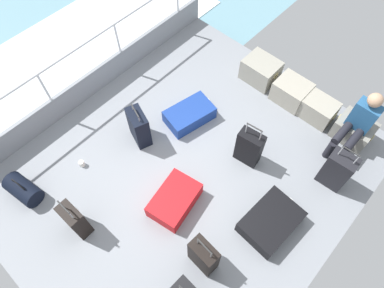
{
  "coord_description": "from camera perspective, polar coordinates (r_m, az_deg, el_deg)",
  "views": [
    {
      "loc": [
        1.59,
        -1.64,
        4.55
      ],
      "look_at": [
        -0.15,
        0.26,
        0.25
      ],
      "focal_mm": 32.16,
      "sensor_mm": 36.0,
      "label": 1
    }
  ],
  "objects": [
    {
      "name": "suitcase_8",
      "position": [
        5.17,
        -8.79,
        2.8
      ],
      "size": [
        0.44,
        0.34,
        0.71
      ],
      "color": "black",
      "rests_on": "ground_plane"
    },
    {
      "name": "suitcase_4",
      "position": [
        5.47,
        -0.43,
        4.88
      ],
      "size": [
        0.6,
        0.83,
        0.24
      ],
      "color": "navy",
      "rests_on": "ground_plane"
    },
    {
      "name": "suitcase_2",
      "position": [
        4.98,
        9.46,
        -0.57
      ],
      "size": [
        0.38,
        0.24,
        0.84
      ],
      "color": "black",
      "rests_on": "ground_plane"
    },
    {
      "name": "suitcase_0",
      "position": [
        4.77,
        -2.9,
        -9.27
      ],
      "size": [
        0.6,
        0.79,
        0.26
      ],
      "color": "red",
      "rests_on": "ground_plane"
    },
    {
      "name": "paper_cup",
      "position": [
        5.34,
        -17.82,
        -3.1
      ],
      "size": [
        0.08,
        0.08,
        0.1
      ],
      "primitive_type": "cylinder",
      "color": "white",
      "rests_on": "ground_plane"
    },
    {
      "name": "gunwale_port",
      "position": [
        5.97,
        -16.42,
        9.59
      ],
      "size": [
        0.06,
        5.2,
        0.45
      ],
      "primitive_type": "cube",
      "color": "gray",
      "rests_on": "ground_plane"
    },
    {
      "name": "suitcase_5",
      "position": [
        4.79,
        12.94,
        -12.43
      ],
      "size": [
        0.61,
        0.81,
        0.23
      ],
      "color": "black",
      "rests_on": "ground_plane"
    },
    {
      "name": "suitcase_1",
      "position": [
        5.13,
        22.87,
        -4.0
      ],
      "size": [
        0.37,
        0.26,
        0.85
      ],
      "color": "black",
      "rests_on": "ground_plane"
    },
    {
      "name": "cargo_crate_3",
      "position": [
        5.79,
        25.23,
        2.12
      ],
      "size": [
        0.57,
        0.44,
        0.35
      ],
      "color": "gray",
      "rests_on": "ground_plane"
    },
    {
      "name": "suitcase_6",
      "position": [
        4.74,
        -18.85,
        -11.83
      ],
      "size": [
        0.35,
        0.2,
        0.76
      ],
      "color": "black",
      "rests_on": "ground_plane"
    },
    {
      "name": "cargo_crate_2",
      "position": [
        5.8,
        20.18,
        5.41
      ],
      "size": [
        0.56,
        0.39,
        0.37
      ],
      "color": "#9E9989",
      "rests_on": "ground_plane"
    },
    {
      "name": "suitcase_7",
      "position": [
        4.37,
        1.92,
        -18.03
      ],
      "size": [
        0.37,
        0.22,
        0.74
      ],
      "color": "black",
      "rests_on": "ground_plane"
    },
    {
      "name": "cargo_crate_1",
      "position": [
        5.89,
        16.15,
        8.32
      ],
      "size": [
        0.57,
        0.45,
        0.38
      ],
      "color": "#9E9989",
      "rests_on": "ground_plane"
    },
    {
      "name": "sea_wake",
      "position": [
        7.32,
        -22.29,
        12.08
      ],
      "size": [
        12.0,
        12.0,
        0.01
      ],
      "color": "#6B99A8",
      "rests_on": "ground_plane"
    },
    {
      "name": "duffel_bag",
      "position": [
        5.34,
        -26.2,
        -6.79
      ],
      "size": [
        0.55,
        0.35,
        0.42
      ],
      "color": "black",
      "rests_on": "ground_plane"
    },
    {
      "name": "railing_port",
      "position": [
        5.58,
        -17.84,
        13.27
      ],
      "size": [
        0.04,
        4.2,
        1.02
      ],
      "color": "silver",
      "rests_on": "ground_plane"
    },
    {
      "name": "ground_plane",
      "position": [
        5.12,
        -0.72,
        -4.44
      ],
      "size": [
        4.4,
        5.2,
        0.06
      ],
      "primitive_type": "cube",
      "color": "gray"
    },
    {
      "name": "passenger_seated",
      "position": [
        5.4,
        25.8,
        3.09
      ],
      "size": [
        0.34,
        0.66,
        1.05
      ],
      "color": "#26598C",
      "rests_on": "ground_plane"
    },
    {
      "name": "cargo_crate_0",
      "position": [
        6.07,
        11.32,
        11.89
      ],
      "size": [
        0.6,
        0.46,
        0.4
      ],
      "color": "gray",
      "rests_on": "ground_plane"
    }
  ]
}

